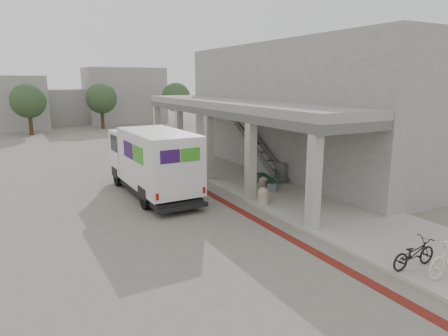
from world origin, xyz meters
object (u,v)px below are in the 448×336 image
fedex_truck (152,160)px  bicycle_black (414,253)px  utility_cabinet (282,172)px  bench (266,180)px

fedex_truck → bicycle_black: fedex_truck is taller
utility_cabinet → bicycle_black: bearing=-118.5°
fedex_truck → utility_cabinet: bearing=-11.3°
bench → bicycle_black: bearing=-80.6°
fedex_truck → bench: 5.38m
utility_cabinet → bicycle_black: (-2.50, -9.33, -0.06)m
utility_cabinet → bicycle_black: size_ratio=0.60×
fedex_truck → utility_cabinet: (6.31, -1.12, -0.99)m
bench → utility_cabinet: size_ratio=2.21×
fedex_truck → bench: fedex_truck is taller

